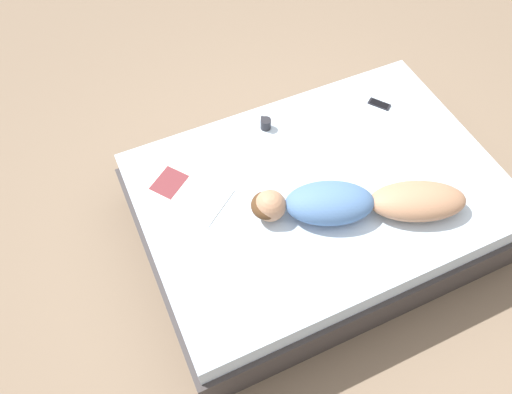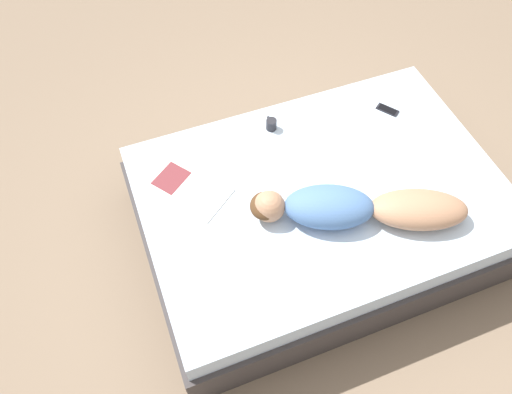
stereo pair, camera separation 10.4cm
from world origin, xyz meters
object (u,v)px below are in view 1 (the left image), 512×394
at_px(open_magazine, 186,191).
at_px(coffee_mug, 266,123).
at_px(person, 356,203).
at_px(cell_phone, 379,104).

relative_size(open_magazine, coffee_mug, 5.51).
bearing_deg(person, open_magazine, 79.25).
relative_size(person, coffee_mug, 11.83).
distance_m(open_magazine, cell_phone, 1.48).
bearing_deg(person, cell_phone, -19.89).
xyz_separation_m(coffee_mug, cell_phone, (-0.13, -0.81, -0.03)).
height_order(person, cell_phone, person).
distance_m(person, cell_phone, 0.93).
bearing_deg(cell_phone, open_magazine, 149.20).
height_order(open_magazine, coffee_mug, coffee_mug).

